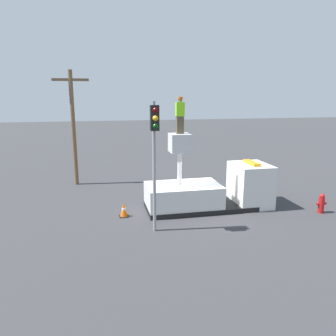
# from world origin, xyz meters

# --- Properties ---
(ground_plane) EXTENTS (120.00, 120.00, 0.00)m
(ground_plane) POSITION_xyz_m (0.00, 0.00, 0.00)
(ground_plane) COLOR #38383A
(bucket_truck) EXTENTS (6.42, 2.30, 3.89)m
(bucket_truck) POSITION_xyz_m (0.58, 0.00, 0.87)
(bucket_truck) COLOR black
(bucket_truck) RESTS_ON ground
(worker) EXTENTS (0.40, 0.26, 1.75)m
(worker) POSITION_xyz_m (-1.10, 0.00, 4.77)
(worker) COLOR brown
(worker) RESTS_ON bucket_truck
(traffic_light_pole) EXTENTS (0.34, 0.57, 5.49)m
(traffic_light_pole) POSITION_xyz_m (-2.76, -2.44, 3.88)
(traffic_light_pole) COLOR gray
(traffic_light_pole) RESTS_ON ground
(fire_hydrant) EXTENTS (0.54, 0.30, 0.98)m
(fire_hydrant) POSITION_xyz_m (5.69, -1.85, 0.48)
(fire_hydrant) COLOR red
(fire_hydrant) RESTS_ON ground
(traffic_cone_rear) EXTENTS (0.44, 0.44, 0.69)m
(traffic_cone_rear) POSITION_xyz_m (-3.93, -0.34, 0.33)
(traffic_cone_rear) COLOR black
(traffic_cone_rear) RESTS_ON ground
(utility_pole) EXTENTS (2.20, 0.26, 7.23)m
(utility_pole) POSITION_xyz_m (-6.48, 6.18, 3.93)
(utility_pole) COLOR brown
(utility_pole) RESTS_ON ground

